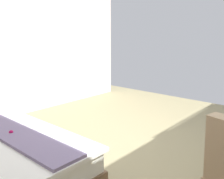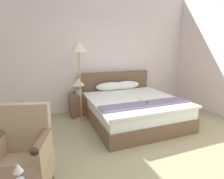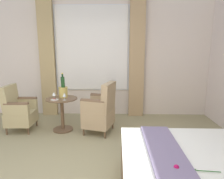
{
  "view_description": "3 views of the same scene",
  "coord_description": "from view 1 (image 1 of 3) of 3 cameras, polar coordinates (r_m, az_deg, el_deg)",
  "views": [
    {
      "loc": [
        -1.92,
        2.33,
        1.63
      ],
      "look_at": [
        -0.22,
        0.41,
        1.06
      ],
      "focal_mm": 40.0,
      "sensor_mm": 36.0,
      "label": 1
    },
    {
      "loc": [
        -1.27,
        -1.67,
        1.61
      ],
      "look_at": [
        -0.33,
        0.77,
        1.02
      ],
      "focal_mm": 28.0,
      "sensor_mm": 36.0,
      "label": 2
    },
    {
      "loc": [
        2.21,
        0.62,
        1.63
      ],
      "look_at": [
        -0.64,
        0.54,
        1.06
      ],
      "focal_mm": 32.0,
      "sensor_mm": 36.0,
      "label": 3
    }
  ],
  "objects": [
    {
      "name": "ground_plane",
      "position": [
        3.43,
        1.74,
        -15.77
      ],
      "size": [
        7.21,
        7.21,
        0.0
      ],
      "primitive_type": "plane",
      "color": "#999068"
    },
    {
      "name": "wall_far_side",
      "position": [
        5.27,
        -22.79,
        10.74
      ],
      "size": [
        0.12,
        5.83,
        3.09
      ],
      "color": "silver",
      "rests_on": "ground"
    }
  ]
}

